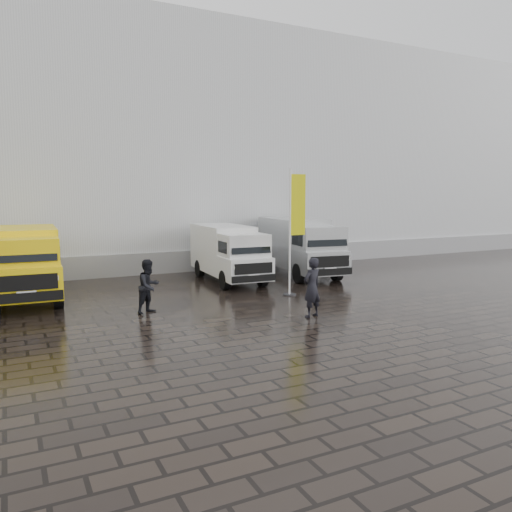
{
  "coord_description": "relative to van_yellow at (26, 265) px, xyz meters",
  "views": [
    {
      "loc": [
        -8.7,
        -14.39,
        3.63
      ],
      "look_at": [
        -0.4,
        2.2,
        1.34
      ],
      "focal_mm": 35.0,
      "sensor_mm": 36.0,
      "label": 1
    }
  ],
  "objects": [
    {
      "name": "person_tent",
      "position": [
        3.3,
        -3.71,
        -0.41
      ],
      "size": [
        1.02,
        0.96,
        1.66
      ],
      "primitive_type": "imported",
      "rotation": [
        0.0,
        0.0,
        0.54
      ],
      "color": "black",
      "rests_on": "ground"
    },
    {
      "name": "ground",
      "position": [
        8.2,
        -4.28,
        -1.24
      ],
      "size": [
        120.0,
        120.0,
        0.0
      ],
      "primitive_type": "plane",
      "color": "black",
      "rests_on": "ground"
    },
    {
      "name": "hall_plinth",
      "position": [
        10.2,
        3.67,
        -0.74
      ],
      "size": [
        44.0,
        0.15,
        1.0
      ],
      "primitive_type": "cube",
      "color": "gray",
      "rests_on": "ground"
    },
    {
      "name": "van_white",
      "position": [
        7.75,
        0.4,
        -0.08
      ],
      "size": [
        2.09,
        5.44,
        2.32
      ],
      "primitive_type": null,
      "rotation": [
        0.0,
        0.0,
        -0.06
      ],
      "color": "white",
      "rests_on": "ground"
    },
    {
      "name": "van_yellow",
      "position": [
        0.0,
        0.0,
        0.0
      ],
      "size": [
        2.25,
        5.44,
        2.48
      ],
      "primitive_type": null,
      "rotation": [
        0.0,
        0.0,
        -0.03
      ],
      "color": "yellow",
      "rests_on": "ground"
    },
    {
      "name": "exhibition_hall",
      "position": [
        10.2,
        11.72,
        4.76
      ],
      "size": [
        44.0,
        16.0,
        12.0
      ],
      "primitive_type": "cube",
      "color": "silver",
      "rests_on": "ground"
    },
    {
      "name": "person_front",
      "position": [
        7.5,
        -6.39,
        -0.35
      ],
      "size": [
        0.74,
        0.58,
        1.79
      ],
      "primitive_type": "imported",
      "rotation": [
        0.0,
        0.0,
        3.39
      ],
      "color": "black",
      "rests_on": "ground"
    },
    {
      "name": "van_silver",
      "position": [
        11.26,
        0.42,
        0.03
      ],
      "size": [
        2.72,
        6.07,
        2.54
      ],
      "primitive_type": null,
      "rotation": [
        0.0,
        0.0,
        -0.13
      ],
      "color": "silver",
      "rests_on": "ground"
    },
    {
      "name": "wheelie_bin",
      "position": [
        14.82,
        3.22,
        -0.72
      ],
      "size": [
        0.77,
        0.77,
        1.04
      ],
      "primitive_type": "cube",
      "rotation": [
        0.0,
        0.0,
        0.27
      ],
      "color": "black",
      "rests_on": "ground"
    },
    {
      "name": "flagpole",
      "position": [
        8.74,
        -3.27,
        1.26
      ],
      "size": [
        0.88,
        0.5,
        4.54
      ],
      "color": "black",
      "rests_on": "ground"
    }
  ]
}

